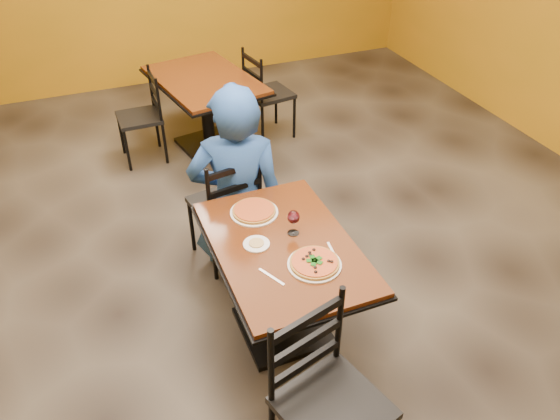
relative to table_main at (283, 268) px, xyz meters
name	(u,v)px	position (x,y,z in m)	size (l,w,h in m)	color
floor	(258,281)	(0.00, 0.50, -0.56)	(7.00, 8.00, 0.01)	black
table_main	(283,268)	(0.00, 0.00, 0.00)	(0.83, 1.23, 0.75)	#612E0F
table_second	(206,96)	(0.23, 2.61, 0.00)	(1.08, 1.41, 0.75)	#612E0F
chair_main_near	(333,408)	(-0.14, -0.97, -0.04)	(0.47, 0.47, 1.03)	black
chair_main_far	(224,205)	(-0.12, 0.87, -0.07)	(0.44, 0.44, 0.97)	black
chair_second_left	(139,118)	(-0.45, 2.61, -0.11)	(0.40, 0.40, 0.89)	black
chair_second_right	(269,94)	(0.90, 2.61, -0.09)	(0.42, 0.42, 0.94)	black
diner	(236,181)	(-0.04, 0.79, 0.17)	(0.70, 0.46, 1.46)	navy
plate_main	(314,264)	(0.09, -0.24, 0.20)	(0.31, 0.31, 0.01)	white
pizza_main	(315,262)	(0.09, -0.24, 0.21)	(0.28, 0.28, 0.02)	#96100A
plate_far	(254,212)	(-0.06, 0.36, 0.20)	(0.31, 0.31, 0.01)	white
pizza_far	(254,210)	(-0.06, 0.36, 0.21)	(0.28, 0.28, 0.02)	orange
side_plate	(256,244)	(-0.15, 0.05, 0.20)	(0.16, 0.16, 0.01)	white
dip	(256,243)	(-0.15, 0.05, 0.21)	(0.09, 0.09, 0.01)	tan
wine_glass	(293,222)	(0.09, 0.07, 0.28)	(0.08, 0.08, 0.18)	white
fork	(272,277)	(-0.17, -0.24, 0.20)	(0.01, 0.19, 0.00)	silver
knife	(334,254)	(0.24, -0.19, 0.20)	(0.01, 0.21, 0.00)	silver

